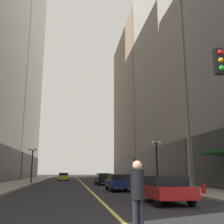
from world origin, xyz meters
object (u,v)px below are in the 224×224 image
object	(u,v)px
car_navy	(120,182)
car_yellow	(64,176)
street_lamp_left_far	(32,157)
fire_hydrant_right	(204,190)
car_red	(163,188)
pedestrian_in_black_coat	(138,191)
car_maroon	(103,177)
car_black	(105,179)
street_lamp_right_mid	(157,153)

from	to	relation	value
car_navy	car_yellow	bearing A→B (deg)	101.47
car_navy	street_lamp_left_far	world-z (taller)	street_lamp_left_far
street_lamp_left_far	fire_hydrant_right	xyz separation A→B (m)	(13.30, -18.25, -2.86)
car_red	car_navy	xyz separation A→B (m)	(-0.63, 8.95, -0.00)
fire_hydrant_right	street_lamp_left_far	bearing A→B (deg)	126.09
car_navy	pedestrian_in_black_coat	bearing A→B (deg)	-98.48
fire_hydrant_right	car_maroon	bearing A→B (deg)	99.29
car_navy	car_maroon	world-z (taller)	same
pedestrian_in_black_coat	fire_hydrant_right	bearing A→B (deg)	56.52
car_maroon	street_lamp_left_far	bearing A→B (deg)	-150.43
street_lamp_left_far	car_black	bearing A→B (deg)	-16.36
car_maroon	fire_hydrant_right	distance (m)	23.92
pedestrian_in_black_coat	fire_hydrant_right	size ratio (longest dim) A/B	2.27
car_yellow	fire_hydrant_right	bearing A→B (deg)	-72.49
car_yellow	street_lamp_right_mid	xyz separation A→B (m)	(9.17, -22.58, 2.54)
pedestrian_in_black_coat	street_lamp_left_far	size ratio (longest dim) A/B	0.41
car_black	car_navy	bearing A→B (deg)	-90.03
car_red	car_navy	world-z (taller)	same
car_navy	pedestrian_in_black_coat	distance (m)	16.05
car_red	car_black	bearing A→B (deg)	91.85
street_lamp_right_mid	fire_hydrant_right	world-z (taller)	street_lamp_right_mid
car_navy	street_lamp_right_mid	distance (m)	5.47
car_yellow	pedestrian_in_black_coat	distance (m)	41.20
car_maroon	street_lamp_right_mid	size ratio (longest dim) A/B	0.97
street_lamp_left_far	car_yellow	bearing A→B (deg)	73.69
car_yellow	fire_hydrant_right	world-z (taller)	car_yellow
car_black	pedestrian_in_black_coat	size ratio (longest dim) A/B	2.32
car_black	street_lamp_right_mid	size ratio (longest dim) A/B	0.95
pedestrian_in_black_coat	street_lamp_left_far	world-z (taller)	street_lamp_left_far
pedestrian_in_black_coat	car_black	bearing A→B (deg)	84.81
car_maroon	car_yellow	bearing A→B (deg)	129.50
car_red	fire_hydrant_right	xyz separation A→B (m)	(3.92, 3.54, -0.32)
fire_hydrant_right	car_navy	bearing A→B (deg)	130.04
car_maroon	street_lamp_left_far	distance (m)	11.14
car_red	pedestrian_in_black_coat	world-z (taller)	pedestrian_in_black_coat
pedestrian_in_black_coat	fire_hydrant_right	distance (m)	12.56
pedestrian_in_black_coat	street_lamp_left_far	distance (m)	29.49
car_black	street_lamp_left_far	size ratio (longest dim) A/B	0.95
car_navy	fire_hydrant_right	distance (m)	7.08
car_yellow	pedestrian_in_black_coat	size ratio (longest dim) A/B	2.44
car_black	street_lamp_left_far	world-z (taller)	street_lamp_left_far
car_navy	car_yellow	xyz separation A→B (m)	(-5.12, 25.23, -0.00)
car_maroon	car_yellow	size ratio (longest dim) A/B	0.96
car_maroon	street_lamp_right_mid	distance (m)	16.09
car_red	pedestrian_in_black_coat	size ratio (longest dim) A/B	2.40
car_navy	car_maroon	size ratio (longest dim) A/B	0.98
car_red	fire_hydrant_right	size ratio (longest dim) A/B	5.47
car_red	street_lamp_left_far	xyz separation A→B (m)	(-9.38, 21.78, 2.54)
car_red	pedestrian_in_black_coat	distance (m)	7.55
street_lamp_left_far	street_lamp_right_mid	distance (m)	16.35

